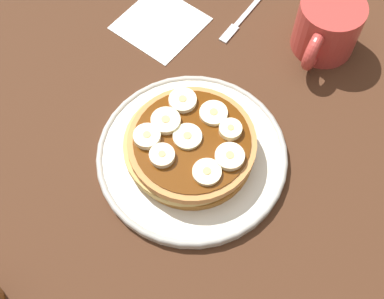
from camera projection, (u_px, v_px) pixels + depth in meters
ground_plane at (192, 163)px, 64.66cm from camera, size 140.00×140.00×3.00cm
plate at (192, 155)px, 62.63cm from camera, size 23.79×23.79×1.48cm
pancake_stack at (189, 148)px, 60.62cm from camera, size 15.75×16.30×3.56cm
banana_slice_0 at (188, 136)px, 59.16cm from camera, size 3.46×3.46×0.69cm
banana_slice_1 at (207, 172)px, 56.91cm from camera, size 3.34×3.34×0.77cm
banana_slice_2 at (214, 113)px, 60.61cm from camera, size 3.43×3.43×0.74cm
banana_slice_3 at (162, 156)px, 57.75cm from camera, size 2.98×2.98×1.03cm
banana_slice_4 at (147, 137)px, 58.90cm from camera, size 3.23×3.23×1.07cm
banana_slice_5 at (166, 121)px, 59.96cm from camera, size 3.57×3.57×0.98cm
banana_slice_6 at (230, 130)px, 59.38cm from camera, size 2.75×2.75×1.03cm
banana_slice_7 at (231, 154)px, 57.89cm from camera, size 3.44×3.44×0.99cm
banana_slice_8 at (183, 101)px, 61.37cm from camera, size 3.43×3.43×0.90cm
coffee_mug at (327, 27)px, 68.20cm from camera, size 12.02×8.85×7.70cm
napkin at (160, 23)px, 73.52cm from camera, size 12.62×12.62×0.30cm
fork at (244, 16)px, 74.01cm from camera, size 13.03×2.32×0.50cm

